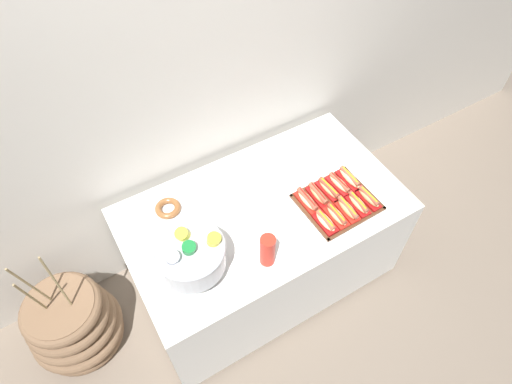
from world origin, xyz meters
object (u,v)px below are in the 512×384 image
at_px(hot_dog_5, 307,200).
at_px(hot_dog_9, 350,178).
at_px(hot_dog_7, 329,189).
at_px(hot_dog_8, 339,184).
at_px(hot_dog_0, 325,221).
at_px(serving_tray, 337,202).
at_px(hot_dog_1, 336,215).
at_px(buffet_table, 263,242).
at_px(hot_dog_2, 347,209).
at_px(donut, 168,208).
at_px(punch_bowl, 190,255).
at_px(hot_dog_4, 369,198).
at_px(hot_dog_6, 318,195).
at_px(hot_dog_3, 358,204).
at_px(cup_stack, 268,250).
at_px(floor_vase, 73,322).

distance_m(hot_dog_5, hot_dog_9, 0.30).
distance_m(hot_dog_7, hot_dog_8, 0.08).
distance_m(hot_dog_0, hot_dog_7, 0.22).
bearing_deg(serving_tray, hot_dog_1, -130.85).
xyz_separation_m(buffet_table, hot_dog_2, (0.38, -0.26, 0.40)).
relative_size(hot_dog_9, donut, 1.29).
bearing_deg(donut, punch_bowl, -95.40).
height_order(buffet_table, hot_dog_4, hot_dog_4).
relative_size(hot_dog_8, donut, 1.24).
distance_m(buffet_table, serving_tray, 0.55).
distance_m(serving_tray, hot_dog_1, 0.11).
bearing_deg(punch_bowl, hot_dog_6, 3.72).
relative_size(hot_dog_3, hot_dog_4, 0.99).
distance_m(hot_dog_9, cup_stack, 0.71).
relative_size(hot_dog_1, punch_bowl, 0.47).
bearing_deg(buffet_table, hot_dog_2, -34.85).
relative_size(hot_dog_6, hot_dog_9, 0.92).
bearing_deg(floor_vase, hot_dog_0, -17.62).
distance_m(hot_dog_4, hot_dog_7, 0.22).
height_order(hot_dog_6, punch_bowl, punch_bowl).
bearing_deg(punch_bowl, hot_dog_8, 3.35).
height_order(hot_dog_0, hot_dog_9, hot_dog_9).
bearing_deg(hot_dog_8, floor_vase, 170.30).
height_order(hot_dog_8, hot_dog_9, hot_dog_9).
bearing_deg(hot_dog_4, floor_vase, 165.54).
xyz_separation_m(hot_dog_7, hot_dog_9, (0.15, 0.00, 0.00)).
relative_size(hot_dog_2, hot_dog_7, 0.93).
xyz_separation_m(buffet_table, hot_dog_8, (0.45, -0.09, 0.40)).
xyz_separation_m(buffet_table, punch_bowl, (-0.50, -0.15, 0.51)).
bearing_deg(hot_dog_4, cup_stack, -177.07).
height_order(hot_dog_6, cup_stack, cup_stack).
bearing_deg(hot_dog_1, hot_dog_2, 1.42).
height_order(hot_dog_5, hot_dog_6, same).
distance_m(serving_tray, hot_dog_2, 0.09).
height_order(floor_vase, hot_dog_6, floor_vase).
relative_size(hot_dog_1, hot_dog_6, 0.98).
height_order(buffet_table, hot_dog_7, hot_dog_7).
bearing_deg(donut, hot_dog_5, -27.46).
bearing_deg(cup_stack, hot_dog_1, 3.67).
bearing_deg(serving_tray, hot_dog_5, 152.61).
xyz_separation_m(hot_dog_9, donut, (-0.98, 0.35, -0.02)).
distance_m(hot_dog_2, hot_dog_9, 0.22).
bearing_deg(buffet_table, floor_vase, 171.16).
xyz_separation_m(hot_dog_2, hot_dog_9, (0.15, 0.17, -0.00)).
distance_m(serving_tray, hot_dog_5, 0.17).
bearing_deg(cup_stack, hot_dog_7, 20.42).
distance_m(hot_dog_5, punch_bowl, 0.73).
bearing_deg(hot_dog_0, hot_dog_1, 1.42).
relative_size(serving_tray, donut, 2.92).
relative_size(hot_dog_6, hot_dog_7, 0.93).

